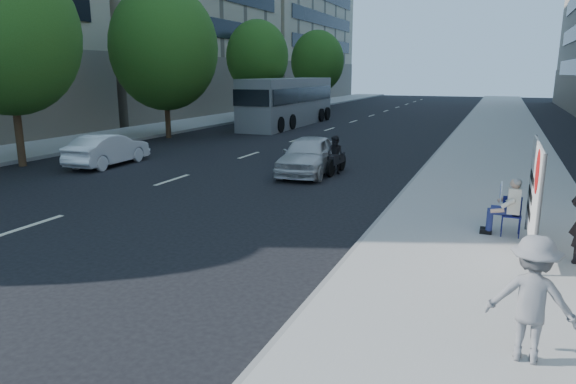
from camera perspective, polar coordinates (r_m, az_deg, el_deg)
The scene contains 14 objects.
ground at distance 8.74m, azimuth -7.64°, elevation -12.03°, with size 160.00×160.00×0.00m, color black.
near_sidewalk at distance 27.05m, azimuth 22.20°, elevation 4.47°, with size 5.00×120.00×0.15m, color #A9A69E.
far_sidewalk at distance 34.12m, azimuth -15.38°, elevation 6.58°, with size 4.50×120.00×0.15m, color #A9A69E.
tree_far_b at distance 23.15m, azimuth -28.74°, elevation 15.13°, with size 5.40×5.40×8.24m.
tree_far_c at distance 30.53m, azimuth -13.61°, elevation 15.27°, with size 6.00×6.00×8.47m.
tree_far_d at distance 40.88m, azimuth -3.41°, elevation 14.78°, with size 4.80×4.80×7.65m.
tree_far_e at distance 53.83m, azimuth 3.28°, elevation 14.27°, with size 5.40×5.40×7.89m.
seated_protester at distance 12.37m, azimuth 23.18°, elevation -1.15°, with size 0.83×1.12×1.31m.
jogger at distance 7.15m, azimuth 25.45°, elevation -10.68°, with size 1.06×0.61×1.64m, color slate.
protest_banner at distance 11.39m, azimuth 25.66°, elevation 0.19°, with size 0.08×3.06×2.20m.
white_sedan_near at distance 19.12m, azimuth 2.27°, elevation 4.13°, with size 1.67×4.16×1.42m, color silver.
white_sedan_mid at distance 22.14m, azimuth -19.38°, elevation 4.46°, with size 1.36×3.91×1.29m, color white.
motorcycle at distance 19.21m, azimuth 5.34°, elevation 3.91°, with size 0.72×2.05×1.42m.
bus at distance 37.08m, azimuth 0.08°, elevation 9.95°, with size 2.76×12.08×3.30m.
Camera 1 is at (4.04, -6.81, 3.70)m, focal length 32.00 mm.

